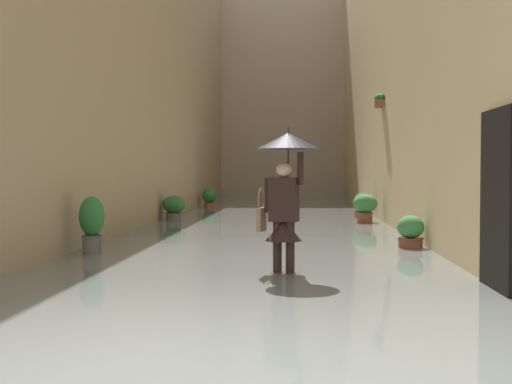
{
  "coord_description": "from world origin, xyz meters",
  "views": [
    {
      "loc": [
        -0.74,
        4.62,
        1.47
      ],
      "look_at": [
        -0.23,
        -3.41,
        1.21
      ],
      "focal_mm": 44.92,
      "sensor_mm": 36.0,
      "label": 1
    }
  ],
  "objects_px": {
    "potted_plant_far_left": "(362,206)",
    "potted_plant_near_right": "(209,198)",
    "potted_plant_mid_left": "(365,207)",
    "potted_plant_far_right": "(92,224)",
    "person_wading": "(285,180)",
    "potted_plant_near_left": "(411,233)",
    "potted_plant_mid_right": "(174,207)"
  },
  "relations": [
    {
      "from": "potted_plant_far_left",
      "to": "potted_plant_mid_left",
      "type": "distance_m",
      "value": 2.01
    },
    {
      "from": "potted_plant_near_right",
      "to": "person_wading",
      "type": "bearing_deg",
      "value": 101.42
    },
    {
      "from": "potted_plant_far_left",
      "to": "potted_plant_near_right",
      "type": "height_order",
      "value": "potted_plant_far_left"
    },
    {
      "from": "potted_plant_mid_right",
      "to": "potted_plant_near_left",
      "type": "distance_m",
      "value": 8.14
    },
    {
      "from": "person_wading",
      "to": "potted_plant_near_right",
      "type": "height_order",
      "value": "person_wading"
    },
    {
      "from": "potted_plant_mid_right",
      "to": "potted_plant_far_left",
      "type": "distance_m",
      "value": 5.67
    },
    {
      "from": "person_wading",
      "to": "potted_plant_near_left",
      "type": "xyz_separation_m",
      "value": [
        -2.21,
        -3.09,
        -1.0
      ]
    },
    {
      "from": "potted_plant_far_right",
      "to": "potted_plant_near_left",
      "type": "distance_m",
      "value": 5.62
    },
    {
      "from": "potted_plant_near_right",
      "to": "potted_plant_far_right",
      "type": "bearing_deg",
      "value": 89.96
    },
    {
      "from": "potted_plant_mid_right",
      "to": "potted_plant_mid_left",
      "type": "bearing_deg",
      "value": 177.02
    },
    {
      "from": "potted_plant_far_right",
      "to": "person_wading",
      "type": "bearing_deg",
      "value": 150.85
    },
    {
      "from": "potted_plant_near_right",
      "to": "potted_plant_mid_left",
      "type": "bearing_deg",
      "value": 125.76
    },
    {
      "from": "person_wading",
      "to": "potted_plant_far_right",
      "type": "height_order",
      "value": "person_wading"
    },
    {
      "from": "potted_plant_mid_right",
      "to": "potted_plant_near_left",
      "type": "xyz_separation_m",
      "value": [
        -5.51,
        5.99,
        -0.11
      ]
    },
    {
      "from": "potted_plant_mid_right",
      "to": "potted_plant_mid_left",
      "type": "height_order",
      "value": "potted_plant_mid_left"
    },
    {
      "from": "potted_plant_far_right",
      "to": "potted_plant_far_left",
      "type": "bearing_deg",
      "value": -120.81
    },
    {
      "from": "potted_plant_mid_left",
      "to": "potted_plant_far_right",
      "type": "height_order",
      "value": "potted_plant_far_right"
    },
    {
      "from": "potted_plant_mid_right",
      "to": "potted_plant_far_left",
      "type": "height_order",
      "value": "potted_plant_far_left"
    },
    {
      "from": "potted_plant_mid_left",
      "to": "potted_plant_near_left",
      "type": "height_order",
      "value": "potted_plant_mid_left"
    },
    {
      "from": "potted_plant_mid_left",
      "to": "potted_plant_far_right",
      "type": "distance_m",
      "value": 8.75
    },
    {
      "from": "potted_plant_mid_right",
      "to": "potted_plant_near_left",
      "type": "relative_size",
      "value": 1.18
    },
    {
      "from": "potted_plant_mid_left",
      "to": "potted_plant_near_right",
      "type": "bearing_deg",
      "value": -54.24
    },
    {
      "from": "potted_plant_near_left",
      "to": "potted_plant_far_right",
      "type": "bearing_deg",
      "value": 13.1
    },
    {
      "from": "person_wading",
      "to": "potted_plant_near_left",
      "type": "distance_m",
      "value": 3.93
    },
    {
      "from": "potted_plant_near_left",
      "to": "person_wading",
      "type": "bearing_deg",
      "value": 54.41
    },
    {
      "from": "potted_plant_mid_right",
      "to": "person_wading",
      "type": "bearing_deg",
      "value": 109.92
    },
    {
      "from": "potted_plant_far_left",
      "to": "potted_plant_mid_left",
      "type": "xyz_separation_m",
      "value": [
        0.11,
        2.01,
        0.08
      ]
    },
    {
      "from": "potted_plant_near_right",
      "to": "potted_plant_far_right",
      "type": "distance_m",
      "value": 14.27
    },
    {
      "from": "potted_plant_mid_right",
      "to": "potted_plant_far_left",
      "type": "xyz_separation_m",
      "value": [
        -5.4,
        -1.73,
        -0.03
      ]
    },
    {
      "from": "potted_plant_mid_left",
      "to": "potted_plant_near_right",
      "type": "height_order",
      "value": "potted_plant_mid_left"
    },
    {
      "from": "potted_plant_far_left",
      "to": "potted_plant_near_right",
      "type": "xyz_separation_m",
      "value": [
        5.36,
        -5.27,
        0.02
      ]
    },
    {
      "from": "potted_plant_mid_right",
      "to": "potted_plant_far_left",
      "type": "bearing_deg",
      "value": -162.2
    }
  ]
}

